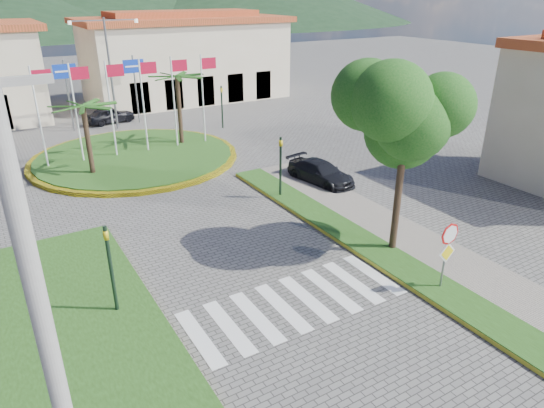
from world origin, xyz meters
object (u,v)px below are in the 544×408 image
stop_sign (448,246)px  deciduous_tree (406,126)px  roundabout_island (135,156)px  utility_pole (47,339)px  car_dark_a (110,115)px  car_dark_b (198,96)px  car_side_right (321,172)px

stop_sign → deciduous_tree: size_ratio=0.39×
roundabout_island → utility_pole: bearing=-108.8°
car_dark_a → car_dark_b: bearing=-76.9°
deciduous_tree → utility_pole: (-13.00, -5.00, -0.68)m
deciduous_tree → car_dark_a: size_ratio=1.81×
stop_sign → deciduous_tree: bearing=78.8°
utility_pole → car_side_right: size_ratio=2.15×
deciduous_tree → car_dark_b: (4.64, 30.66, -4.55)m
car_dark_b → car_side_right: 23.18m
roundabout_island → car_dark_b: bearing=53.4°
car_dark_a → stop_sign: bearing=178.7°
stop_sign → car_dark_b: (5.24, 33.70, -1.16)m
roundabout_island → car_dark_b: (10.13, 13.66, 0.45)m
roundabout_island → utility_pole: 23.64m
utility_pole → car_dark_a: bearing=75.1°
car_dark_a → utility_pole: bearing=156.4°
utility_pole → car_side_right: 20.00m
stop_sign → utility_pole: size_ratio=0.29×
deciduous_tree → car_dark_a: 27.74m
deciduous_tree → car_dark_a: deciduous_tree is taller
stop_sign → roundabout_island: bearing=103.7°
stop_sign → utility_pole: (-12.40, -1.96, 2.71)m
stop_sign → car_dark_a: 30.31m
roundabout_island → stop_sign: size_ratio=4.79×
roundabout_island → utility_pole: size_ratio=1.41×
utility_pole → car_dark_a: 33.33m
car_dark_b → roundabout_island: bearing=160.2°
roundabout_island → stop_sign: bearing=-76.3°
deciduous_tree → car_dark_b: 31.35m
stop_sign → car_side_right: bearing=76.3°
utility_pole → car_side_right: utility_pole is taller
car_dark_a → car_dark_b: (9.15, 3.67, -0.01)m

